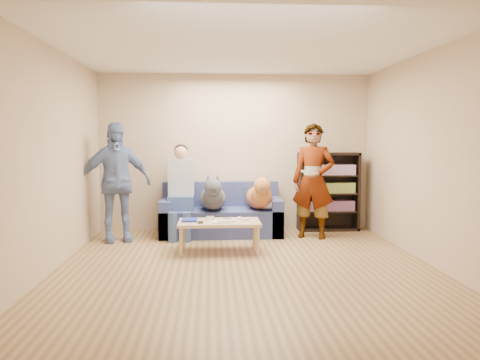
{
  "coord_description": "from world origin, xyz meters",
  "views": [
    {
      "loc": [
        -0.41,
        -5.33,
        1.52
      ],
      "look_at": [
        0.0,
        1.2,
        0.95
      ],
      "focal_mm": 35.0,
      "sensor_mm": 36.0,
      "label": 1
    }
  ],
  "objects": [
    {
      "name": "magazine",
      "position": [
        -0.22,
        0.83,
        0.44
      ],
      "size": [
        0.22,
        0.17,
        0.01
      ],
      "primitive_type": "cube",
      "color": "tan",
      "rests_on": "coffee_table"
    },
    {
      "name": "pen_black",
      "position": [
        -0.18,
        1.09,
        0.42
      ],
      "size": [
        0.13,
        0.08,
        0.01
      ],
      "primitive_type": "cylinder",
      "rotation": [
        0.0,
        1.57,
        -0.52
      ],
      "color": "black",
      "rests_on": "coffee_table"
    },
    {
      "name": "ground",
      "position": [
        0.0,
        0.0,
        0.0
      ],
      "size": [
        5.0,
        5.0,
        0.0
      ],
      "primitive_type": "plane",
      "color": "brown",
      "rests_on": "ground"
    },
    {
      "name": "sofa",
      "position": [
        -0.25,
        2.1,
        0.28
      ],
      "size": [
        1.9,
        0.85,
        0.82
      ],
      "color": "#515B93",
      "rests_on": "ground"
    },
    {
      "name": "wall_front",
      "position": [
        0.0,
        -2.5,
        1.3
      ],
      "size": [
        4.5,
        0.0,
        4.5
      ],
      "primitive_type": "plane",
      "rotation": [
        -1.57,
        0.0,
        0.0
      ],
      "color": "tan",
      "rests_on": "ground"
    },
    {
      "name": "wall_back",
      "position": [
        0.0,
        2.5,
        1.3
      ],
      "size": [
        4.5,
        0.0,
        4.5
      ],
      "primitive_type": "plane",
      "rotation": [
        1.57,
        0.0,
        0.0
      ],
      "color": "tan",
      "rests_on": "ground"
    },
    {
      "name": "person_standing_left",
      "position": [
        -1.83,
        1.69,
        0.89
      ],
      "size": [
        1.13,
        0.74,
        1.78
      ],
      "primitive_type": "imported",
      "rotation": [
        0.0,
        0.0,
        0.32
      ],
      "color": "#758FBC",
      "rests_on": "ground"
    },
    {
      "name": "wall_left",
      "position": [
        -2.25,
        0.0,
        1.3
      ],
      "size": [
        0.0,
        5.0,
        5.0
      ],
      "primitive_type": "plane",
      "rotation": [
        1.57,
        0.0,
        1.57
      ],
      "color": "tan",
      "rests_on": "ground"
    },
    {
      "name": "wall_right",
      "position": [
        2.25,
        0.0,
        1.3
      ],
      "size": [
        0.0,
        5.0,
        5.0
      ],
      "primitive_type": "plane",
      "rotation": [
        1.57,
        0.0,
        -1.57
      ],
      "color": "tan",
      "rests_on": "ground"
    },
    {
      "name": "controller_a",
      "position": [
        -0.02,
        1.01,
        0.43
      ],
      "size": [
        0.04,
        0.13,
        0.03
      ],
      "primitive_type": "cube",
      "color": "white",
      "rests_on": "coffee_table"
    },
    {
      "name": "person_standing_right",
      "position": [
        1.16,
        1.73,
        0.88
      ],
      "size": [
        0.75,
        0.63,
        1.76
      ],
      "primitive_type": "imported",
      "rotation": [
        0.0,
        0.0,
        -0.38
      ],
      "color": "gray",
      "rests_on": "ground"
    },
    {
      "name": "wallet",
      "position": [
        -0.55,
        0.79,
        0.43
      ],
      "size": [
        0.07,
        0.12,
        0.02
      ],
      "primitive_type": "cube",
      "color": "black",
      "rests_on": "coffee_table"
    },
    {
      "name": "bookshelf",
      "position": [
        1.55,
        2.33,
        0.68
      ],
      "size": [
        1.0,
        0.34,
        1.3
      ],
      "color": "black",
      "rests_on": "ground"
    },
    {
      "name": "blanket",
      "position": [
        0.48,
        1.87,
        0.5
      ],
      "size": [
        0.43,
        0.36,
        0.15
      ],
      "primitive_type": "ellipsoid",
      "color": "#A8A8AD",
      "rests_on": "sofa"
    },
    {
      "name": "coffee_table",
      "position": [
        -0.3,
        0.91,
        0.37
      ],
      "size": [
        1.1,
        0.6,
        0.42
      ],
      "color": "tan",
      "rests_on": "ground"
    },
    {
      "name": "headphone_cup_b",
      "position": [
        -0.1,
        0.97,
        0.43
      ],
      "size": [
        0.07,
        0.07,
        0.02
      ],
      "primitive_type": "cylinder",
      "color": "white",
      "rests_on": "coffee_table"
    },
    {
      "name": "held_controller",
      "position": [
        0.96,
        1.53,
        1.05
      ],
      "size": [
        0.04,
        0.12,
        0.03
      ],
      "primitive_type": "cube",
      "rotation": [
        0.0,
        0.0,
        -0.03
      ],
      "color": "silver",
      "rests_on": "person_standing_right"
    },
    {
      "name": "papers",
      "position": [
        -0.25,
        0.81,
        0.43
      ],
      "size": [
        0.26,
        0.2,
        0.02
      ],
      "primitive_type": "cube",
      "color": "silver",
      "rests_on": "coffee_table"
    },
    {
      "name": "person_seated",
      "position": [
        -0.88,
        1.97,
        0.77
      ],
      "size": [
        0.4,
        0.73,
        1.47
      ],
      "color": "#3B5B83",
      "rests_on": "sofa"
    },
    {
      "name": "pen_orange",
      "position": [
        -0.32,
        0.75,
        0.42
      ],
      "size": [
        0.13,
        0.06,
        0.01
      ],
      "primitive_type": "cylinder",
      "rotation": [
        0.0,
        1.57,
        0.35
      ],
      "color": "orange",
      "rests_on": "coffee_table"
    },
    {
      "name": "headphone_cup_a",
      "position": [
        -0.1,
        0.89,
        0.43
      ],
      "size": [
        0.07,
        0.07,
        0.02
      ],
      "primitive_type": "cylinder",
      "color": "white",
      "rests_on": "coffee_table"
    },
    {
      "name": "ceiling",
      "position": [
        0.0,
        0.0,
        2.6
      ],
      "size": [
        5.0,
        5.0,
        0.0
      ],
      "primitive_type": "plane",
      "rotation": [
        3.14,
        0.0,
        0.0
      ],
      "color": "white",
      "rests_on": "ground"
    },
    {
      "name": "dog_tan",
      "position": [
        0.35,
        1.92,
        0.64
      ],
      "size": [
        0.41,
        1.17,
        0.6
      ],
      "color": "#C4603B",
      "rests_on": "sofa"
    },
    {
      "name": "dog_gray",
      "position": [
        -0.38,
        1.86,
        0.64
      ],
      "size": [
        0.41,
        1.25,
        0.6
      ],
      "color": "#4A4B54",
      "rests_on": "sofa"
    },
    {
      "name": "controller_b",
      "position": [
        0.06,
        0.93,
        0.43
      ],
      "size": [
        0.09,
        0.06,
        0.03
      ],
      "primitive_type": "cube",
      "color": "silver",
      "rests_on": "coffee_table"
    },
    {
      "name": "notebook_blue",
      "position": [
        -0.7,
        0.96,
        0.43
      ],
      "size": [
        0.2,
        0.26,
        0.03
      ],
      "primitive_type": "cube",
      "color": "navy",
      "rests_on": "coffee_table"
    },
    {
      "name": "camera_silver",
      "position": [
        -0.42,
        1.03,
        0.45
      ],
      "size": [
        0.11,
        0.06,
        0.05
      ],
      "primitive_type": "cube",
      "color": "silver",
      "rests_on": "coffee_table"
    }
  ]
}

